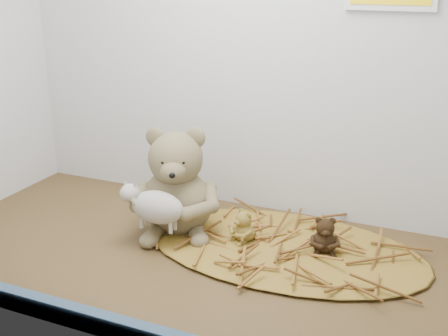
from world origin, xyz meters
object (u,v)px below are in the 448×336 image
at_px(mini_teddy_brown, 325,234).
at_px(toy_lamb, 157,207).
at_px(main_teddy, 176,181).
at_px(mini_teddy_tan, 244,225).

bearing_deg(mini_teddy_brown, toy_lamb, 178.18).
height_order(main_teddy, mini_teddy_brown, main_teddy).
bearing_deg(main_teddy, mini_teddy_tan, -24.54).
distance_m(main_teddy, toy_lamb, 0.09).
height_order(main_teddy, toy_lamb, main_teddy).
xyz_separation_m(main_teddy, mini_teddy_brown, (0.33, 0.01, -0.07)).
xyz_separation_m(main_teddy, mini_teddy_tan, (0.16, -0.01, -0.07)).
distance_m(toy_lamb, mini_teddy_tan, 0.19).
height_order(toy_lamb, mini_teddy_brown, toy_lamb).
height_order(toy_lamb, mini_teddy_tan, toy_lamb).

